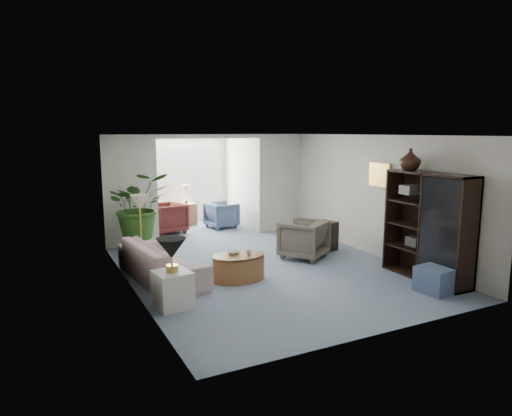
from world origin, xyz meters
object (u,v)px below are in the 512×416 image
sunroom_chair_blue (222,215)px  table_lamp (171,248)px  entertainment_cabinet (428,227)px  cabinet_urn (410,159)px  framed_picture (380,175)px  plant_pot (141,246)px  coffee_cup (249,253)px  wingback_chair (303,239)px  end_table (173,289)px  sunroom_table (186,214)px  side_table_dark (323,236)px  ottoman (436,280)px  coffee_bowl (234,252)px  sofa (162,261)px  sunroom_chair_maroon (167,218)px  floor_lamp (140,202)px  coffee_table (239,267)px

sunroom_chair_blue → table_lamp: bearing=142.2°
entertainment_cabinet → cabinet_urn: size_ratio=4.84×
framed_picture → plant_pot: (-4.33, 2.47, -1.54)m
coffee_cup → wingback_chair: 1.81m
end_table → coffee_cup: 1.68m
end_table → coffee_cup: bearing=21.7°
cabinet_urn → sunroom_table: (-2.30, 5.89, -1.77)m
end_table → side_table_dark: side_table_dark is taller
side_table_dark → ottoman: size_ratio=1.23×
side_table_dark → plant_pot: bearing=156.4°
coffee_bowl → plant_pot: 2.72m
table_lamp → cabinet_urn: (4.36, -0.20, 1.18)m
end_table → sunroom_chair_blue: (2.81, 4.94, 0.07)m
sofa → entertainment_cabinet: 4.68m
table_lamp → sunroom_chair_maroon: bearing=75.1°
coffee_cup → sunroom_table: sunroom_table is taller
framed_picture → coffee_bowl: (-3.25, -0.00, -1.22)m
floor_lamp → side_table_dark: 3.95m
entertainment_cabinet → sunroom_chair_maroon: entertainment_cabinet is taller
wingback_chair → side_table_dark: bearing=169.9°
table_lamp → entertainment_cabinet: entertainment_cabinet is taller
wingback_chair → cabinet_urn: size_ratio=2.22×
sofa → entertainment_cabinet: (4.16, -2.05, 0.61)m
sofa → floor_lamp: bearing=1.4°
side_table_dark → sunroom_table: (-1.80, 3.98, -0.02)m
sunroom_chair_maroon → framed_picture: bearing=30.3°
floor_lamp → sunroom_table: floor_lamp is taller
cabinet_urn → framed_picture: bearing=77.3°
side_table_dark → plant_pot: size_ratio=1.59×
wingback_chair → plant_pot: wingback_chair is taller
side_table_dark → entertainment_cabinet: entertainment_cabinet is taller
wingback_chair → end_table: bearing=-9.2°
sunroom_table → framed_picture: bearing=-62.6°
entertainment_cabinet → sunroom_chair_maroon: size_ratio=2.23×
entertainment_cabinet → plant_pot: entertainment_cabinet is taller
entertainment_cabinet → sunroom_chair_blue: 5.88m
floor_lamp → coffee_cup: size_ratio=3.67×
floor_lamp → ottoman: floor_lamp is taller
wingback_chair → plant_pot: (-2.90, 1.87, -0.23)m
plant_pot → side_table_dark: bearing=-23.6°
sofa → cabinet_urn: size_ratio=5.76×
sunroom_chair_blue → entertainment_cabinet: bearing=-172.8°
entertainment_cabinet → table_lamp: bearing=170.9°
coffee_table → entertainment_cabinet: (2.97, -1.41, 0.71)m
side_table_dark → sunroom_table: 4.37m
framed_picture → sunroom_table: bearing=117.4°
sofa → floor_lamp: floor_lamp is taller
end_table → sunroom_table: size_ratio=0.90×
coffee_bowl → wingback_chair: wingback_chair is taller
floor_lamp → wingback_chair: size_ratio=0.42×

